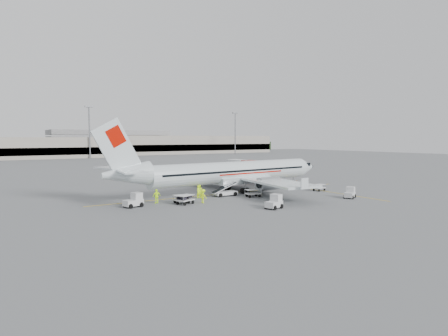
% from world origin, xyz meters
% --- Properties ---
extents(ground, '(360.00, 360.00, 0.00)m').
position_xyz_m(ground, '(0.00, 0.00, 0.00)').
color(ground, '#56595B').
extents(stripe_lead, '(44.00, 0.20, 0.01)m').
position_xyz_m(stripe_lead, '(0.00, 0.00, 0.01)').
color(stripe_lead, yellow).
rests_on(stripe_lead, ground).
extents(stripe_cross, '(0.20, 20.00, 0.01)m').
position_xyz_m(stripe_cross, '(14.00, -8.00, 0.01)').
color(stripe_cross, yellow).
rests_on(stripe_cross, ground).
extents(terminal_east, '(90.00, 26.00, 10.00)m').
position_xyz_m(terminal_east, '(70.00, 145.00, 5.00)').
color(terminal_east, gray).
rests_on(terminal_east, ground).
extents(parking_garage, '(62.00, 24.00, 14.00)m').
position_xyz_m(parking_garage, '(25.00, 160.00, 7.00)').
color(parking_garage, slate).
rests_on(parking_garage, ground).
extents(treeline, '(300.00, 3.00, 6.00)m').
position_xyz_m(treeline, '(0.00, 175.00, 3.00)').
color(treeline, black).
rests_on(treeline, ground).
extents(mast_center, '(3.20, 1.20, 22.00)m').
position_xyz_m(mast_center, '(5.00, 118.00, 11.00)').
color(mast_center, slate).
rests_on(mast_center, ground).
extents(mast_east, '(3.20, 1.20, 22.00)m').
position_xyz_m(mast_east, '(80.00, 118.00, 11.00)').
color(mast_east, slate).
rests_on(mast_east, ground).
extents(aircraft, '(41.92, 34.08, 10.91)m').
position_xyz_m(aircraft, '(1.37, 0.75, 5.45)').
color(aircraft, silver).
rests_on(aircraft, ground).
extents(jet_bridge, '(3.30, 16.65, 4.36)m').
position_xyz_m(jet_bridge, '(9.98, 8.84, 2.18)').
color(jet_bridge, silver).
rests_on(jet_bridge, ground).
extents(belt_loader, '(4.70, 1.82, 2.53)m').
position_xyz_m(belt_loader, '(-2.26, -2.00, 1.27)').
color(belt_loader, silver).
rests_on(belt_loader, ground).
extents(tug_fore, '(2.37, 1.97, 1.59)m').
position_xyz_m(tug_fore, '(11.69, -13.16, 0.80)').
color(tug_fore, silver).
rests_on(tug_fore, ground).
extents(tug_mid, '(2.52, 1.91, 1.73)m').
position_xyz_m(tug_mid, '(-2.66, -13.60, 0.86)').
color(tug_mid, silver).
rests_on(tug_mid, ground).
extents(tug_aft, '(2.56, 1.86, 1.78)m').
position_xyz_m(tug_aft, '(-16.80, -3.53, 0.89)').
color(tug_aft, silver).
rests_on(tug_aft, ground).
extents(cart_loaded_a, '(2.67, 2.18, 1.21)m').
position_xyz_m(cart_loaded_a, '(-10.38, -5.09, 0.60)').
color(cart_loaded_a, silver).
rests_on(cart_loaded_a, ground).
extents(cart_loaded_b, '(2.29, 1.52, 1.12)m').
position_xyz_m(cart_loaded_b, '(-10.48, -4.20, 0.56)').
color(cart_loaded_b, silver).
rests_on(cart_loaded_b, ground).
extents(cart_empty_a, '(2.40, 1.72, 1.13)m').
position_xyz_m(cart_empty_a, '(0.60, -4.97, 0.57)').
color(cart_empty_a, silver).
rests_on(cart_empty_a, ground).
extents(cart_empty_b, '(2.20, 1.49, 1.07)m').
position_xyz_m(cart_empty_b, '(13.59, -5.50, 0.54)').
color(cart_empty_b, silver).
rests_on(cart_empty_b, ground).
extents(cone_nose, '(0.40, 0.40, 0.65)m').
position_xyz_m(cone_nose, '(17.48, 3.93, 0.32)').
color(cone_nose, orange).
rests_on(cone_nose, ground).
extents(cone_port, '(0.36, 0.36, 0.59)m').
position_xyz_m(cone_port, '(0.37, 12.39, 0.29)').
color(cone_port, orange).
rests_on(cone_port, ground).
extents(cone_stbd, '(0.35, 0.35, 0.57)m').
position_xyz_m(cone_stbd, '(-1.10, -12.84, 0.28)').
color(cone_stbd, orange).
rests_on(cone_stbd, ground).
extents(crew_a, '(0.78, 0.66, 1.81)m').
position_xyz_m(crew_a, '(-6.51, -1.50, 0.90)').
color(crew_a, '#D1FF12').
rests_on(crew_a, ground).
extents(crew_b, '(1.14, 1.18, 1.91)m').
position_xyz_m(crew_b, '(-6.31, -1.50, 0.96)').
color(crew_b, '#D1FF12').
rests_on(crew_b, ground).
extents(crew_c, '(1.00, 1.34, 1.84)m').
position_xyz_m(crew_c, '(-8.00, -5.52, 0.92)').
color(crew_c, '#D1FF12').
rests_on(crew_c, ground).
extents(crew_d, '(1.14, 0.55, 1.88)m').
position_xyz_m(crew_d, '(-13.26, -2.46, 0.94)').
color(crew_d, '#D1FF12').
rests_on(crew_d, ground).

